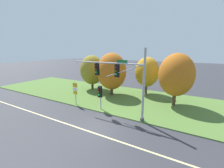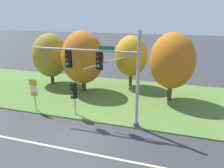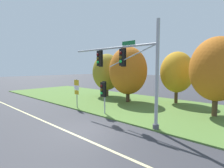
% 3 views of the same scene
% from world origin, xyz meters
% --- Properties ---
extents(ground_plane, '(160.00, 160.00, 0.00)m').
position_xyz_m(ground_plane, '(0.00, 0.00, 0.00)').
color(ground_plane, '#333338').
extents(lane_stripe, '(36.00, 0.16, 0.01)m').
position_xyz_m(lane_stripe, '(0.00, -1.20, 0.00)').
color(lane_stripe, beige).
rests_on(lane_stripe, ground).
extents(grass_verge, '(48.00, 11.50, 0.10)m').
position_xyz_m(grass_verge, '(0.00, 8.25, 0.05)').
color(grass_verge, '#517533').
rests_on(grass_verge, ground).
extents(traffic_signal_mast, '(8.21, 0.49, 6.85)m').
position_xyz_m(traffic_signal_mast, '(1.03, 2.74, 4.20)').
color(traffic_signal_mast, '#9EA0A5').
rests_on(traffic_signal_mast, grass_verge).
extents(pedestrian_signal_near_kerb, '(0.46, 0.55, 2.76)m').
position_xyz_m(pedestrian_signal_near_kerb, '(-1.79, 3.04, 2.05)').
color(pedestrian_signal_near_kerb, '#9EA0A5').
rests_on(pedestrian_signal_near_kerb, grass_verge).
extents(route_sign_post, '(0.73, 0.08, 2.77)m').
position_xyz_m(route_sign_post, '(-5.33, 2.92, 1.88)').
color(route_sign_post, slate).
rests_on(route_sign_post, grass_verge).
extents(tree_nearest_road, '(3.93, 3.93, 5.77)m').
position_xyz_m(tree_nearest_road, '(-8.07, 9.94, 3.40)').
color(tree_nearest_road, '#423021').
rests_on(tree_nearest_road, grass_verge).
extents(tree_left_of_mast, '(4.29, 4.29, 6.25)m').
position_xyz_m(tree_left_of_mast, '(-3.49, 8.65, 3.65)').
color(tree_left_of_mast, '#423021').
rests_on(tree_left_of_mast, grass_verge).
extents(tree_behind_signpost, '(3.56, 3.56, 5.64)m').
position_xyz_m(tree_behind_signpost, '(0.85, 11.72, 3.50)').
color(tree_behind_signpost, '#4C3823').
rests_on(tree_behind_signpost, grass_verge).
extents(tree_mid_verge, '(4.07, 4.07, 6.32)m').
position_xyz_m(tree_mid_verge, '(5.29, 8.69, 3.86)').
color(tree_mid_verge, '#4C3823').
rests_on(tree_mid_verge, grass_verge).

